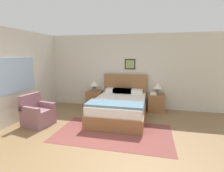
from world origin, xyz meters
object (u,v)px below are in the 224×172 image
at_px(nightstand_near_window, 95,99).
at_px(bed, 120,107).
at_px(armchair, 37,114).
at_px(table_lamp_near_window, 94,84).
at_px(table_lamp_by_door, 158,86).
at_px(nightstand_by_door, 156,103).

bearing_deg(nightstand_near_window, bed, -37.78).
relative_size(armchair, nightstand_near_window, 1.45).
bearing_deg(table_lamp_near_window, table_lamp_by_door, 0.00).
xyz_separation_m(nightstand_near_window, nightstand_by_door, (2.20, 0.00, 0.00)).
distance_m(armchair, table_lamp_by_door, 3.78).
distance_m(nightstand_by_door, table_lamp_near_window, 2.27).
xyz_separation_m(bed, armchair, (-2.08, -1.09, -0.03)).
bearing_deg(armchair, table_lamp_by_door, 132.43).
bearing_deg(bed, nightstand_by_door, 37.72).
xyz_separation_m(nightstand_near_window, table_lamp_by_door, (2.22, 0.00, 0.57)).
height_order(nightstand_near_window, table_lamp_by_door, table_lamp_by_door).
relative_size(armchair, nightstand_by_door, 1.45).
bearing_deg(table_lamp_near_window, nightstand_by_door, -0.02).
xyz_separation_m(armchair, nightstand_near_window, (0.98, 1.94, -0.01)).
bearing_deg(table_lamp_by_door, armchair, -148.80).
height_order(armchair, nightstand_near_window, armchair).
bearing_deg(armchair, table_lamp_near_window, 164.44).
distance_m(armchair, table_lamp_near_window, 2.24).
distance_m(bed, armchair, 2.35).
xyz_separation_m(table_lamp_near_window, table_lamp_by_door, (2.22, 0.00, 0.00)).
relative_size(bed, nightstand_by_door, 3.77).
bearing_deg(table_lamp_by_door, table_lamp_near_window, 180.00).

